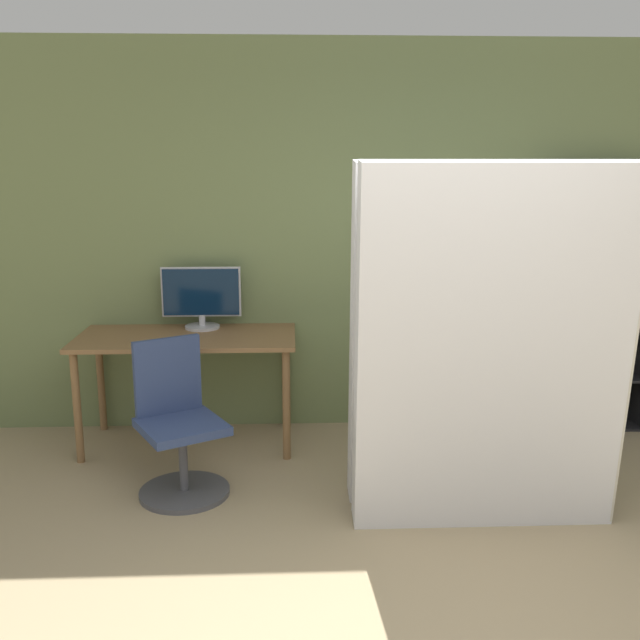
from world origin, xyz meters
name	(u,v)px	position (x,y,z in m)	size (l,w,h in m)	color
wall_back	(371,240)	(0.00, 2.74, 1.35)	(8.00, 0.06, 2.70)	#6B7A4C
desk	(187,348)	(-1.27, 2.36, 0.67)	(1.44, 0.70, 0.76)	brown
monitor	(201,296)	(-1.18, 2.57, 0.98)	(0.54, 0.24, 0.43)	#B7B7BC
office_chair	(179,434)	(-1.22, 1.63, 0.35)	(0.60, 0.60, 0.89)	#4C4C51
bookshelf	(579,306)	(1.47, 2.60, 0.89)	(0.78, 0.29, 1.82)	black
mattress_near	(494,353)	(0.44, 1.15, 0.95)	(1.37, 0.34, 1.90)	silver
mattress_far	(478,338)	(0.44, 1.45, 0.95)	(1.37, 0.34, 1.90)	silver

